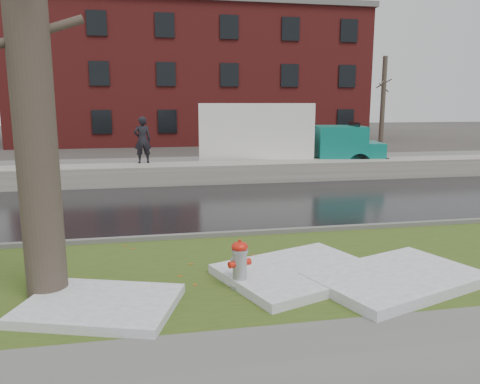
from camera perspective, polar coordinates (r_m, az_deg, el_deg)
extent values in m
plane|color=#47423D|center=(9.91, -1.75, -7.24)|extent=(120.00, 120.00, 0.00)
cube|color=#304818|center=(8.74, -0.41, -9.61)|extent=(60.00, 4.50, 0.04)
cube|color=black|center=(14.21, -4.68, -1.63)|extent=(60.00, 7.00, 0.03)
cube|color=slate|center=(22.56, -7.09, 2.95)|extent=(60.00, 9.00, 0.03)
cube|color=slate|center=(10.83, -2.61, -5.27)|extent=(60.00, 0.15, 0.14)
cube|color=#A8A199|center=(18.26, -6.16, 2.27)|extent=(60.00, 1.60, 0.75)
cube|color=maroon|center=(39.50, -6.07, 13.56)|extent=(26.00, 12.00, 10.00)
cylinder|color=brown|center=(35.58, -18.58, 10.56)|extent=(0.36, 0.36, 6.50)
cylinder|color=brown|center=(35.60, -18.68, 12.08)|extent=(0.84, 1.62, 0.73)
cylinder|color=brown|center=(35.64, -18.77, 13.53)|extent=(1.08, 1.26, 0.66)
cylinder|color=brown|center=(35.59, -18.62, 11.12)|extent=(1.40, 0.61, 0.63)
cylinder|color=brown|center=(37.62, 17.03, 10.63)|extent=(0.36, 0.36, 6.50)
cylinder|color=brown|center=(37.63, 17.11, 12.07)|extent=(0.84, 1.62, 0.73)
cylinder|color=brown|center=(37.67, 17.19, 13.44)|extent=(1.08, 1.26, 0.66)
cylinder|color=brown|center=(37.62, 17.06, 11.16)|extent=(1.40, 0.61, 0.63)
cylinder|color=#9B9FA3|center=(7.82, -0.03, -9.17)|extent=(0.30, 0.30, 0.71)
ellipsoid|color=red|center=(7.71, -0.03, -6.68)|extent=(0.35, 0.35, 0.16)
cylinder|color=red|center=(7.68, -0.03, -6.03)|extent=(0.06, 0.06, 0.05)
cylinder|color=red|center=(7.73, -0.99, -8.85)|extent=(0.13, 0.14, 0.11)
cylinder|color=red|center=(7.87, 0.92, -8.50)|extent=(0.13, 0.14, 0.11)
cylinder|color=#9B9FA3|center=(7.92, -0.56, -8.37)|extent=(0.17, 0.14, 0.14)
cylinder|color=brown|center=(7.74, -24.43, 16.16)|extent=(0.68, 0.68, 7.75)
cylinder|color=brown|center=(7.75, -24.50, 16.97)|extent=(1.59, 0.53, 0.69)
cube|color=black|center=(20.72, 5.07, 3.86)|extent=(7.13, 2.10, 0.19)
cube|color=white|center=(20.51, 1.90, 7.43)|extent=(5.09, 3.01, 2.39)
cube|color=#0D7A6E|center=(21.06, 11.98, 5.84)|extent=(2.37, 2.44, 1.50)
cube|color=#0D7A6E|center=(21.42, 15.30, 4.82)|extent=(1.38, 2.10, 0.80)
cube|color=black|center=(21.17, 13.68, 7.24)|extent=(0.38, 1.76, 0.80)
cube|color=black|center=(20.72, -6.23, 3.04)|extent=(1.68, 1.31, 0.59)
cylinder|color=black|center=(20.41, 14.28, 3.21)|extent=(1.00, 0.43, 0.97)
cylinder|color=black|center=(22.20, 13.04, 3.86)|extent=(1.00, 0.43, 0.97)
cylinder|color=black|center=(19.73, 2.79, 3.29)|extent=(1.00, 0.43, 0.97)
cylinder|color=black|center=(21.58, 2.46, 3.93)|extent=(1.00, 0.43, 0.97)
cylinder|color=black|center=(19.69, -1.33, 3.28)|extent=(1.00, 0.43, 0.97)
cylinder|color=black|center=(21.54, -1.31, 3.93)|extent=(1.00, 0.43, 0.97)
imported|color=black|center=(18.65, -11.80, 6.23)|extent=(0.72, 0.53, 1.80)
cube|color=white|center=(8.46, 7.29, -9.68)|extent=(3.13, 2.78, 0.16)
cube|color=white|center=(7.46, -16.70, -13.05)|extent=(2.59, 2.21, 0.14)
cube|color=white|center=(8.52, 18.45, -9.95)|extent=(3.24, 2.63, 0.18)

